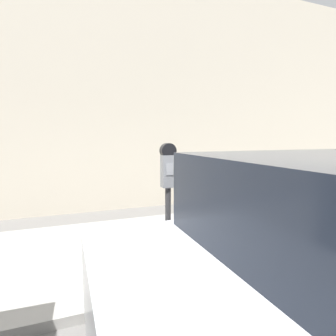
{
  "coord_description": "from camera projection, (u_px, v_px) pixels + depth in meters",
  "views": [
    {
      "loc": [
        -1.06,
        -1.68,
        1.8
      ],
      "look_at": [
        -0.02,
        1.15,
        1.45
      ],
      "focal_mm": 28.0,
      "sensor_mm": 36.0,
      "label": 1
    }
  ],
  "objects": [
    {
      "name": "sidewalk",
      "position": [
        147.0,
        247.0,
        4.18
      ],
      "size": [
        24.0,
        2.8,
        0.12
      ],
      "color": "#9E9B96",
      "rests_on": "ground_plane"
    },
    {
      "name": "building_facade",
      "position": [
        116.0,
        91.0,
        6.39
      ],
      "size": [
        24.0,
        0.3,
        5.87
      ],
      "color": "beige",
      "rests_on": "ground_plane"
    },
    {
      "name": "parking_meter",
      "position": [
        168.0,
        189.0,
        3.07
      ],
      "size": [
        0.18,
        0.13,
        1.62
      ],
      "color": "#2D2D30",
      "rests_on": "sidewalk"
    }
  ]
}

